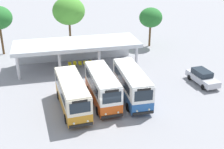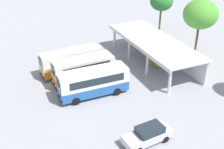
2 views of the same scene
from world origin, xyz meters
name	(u,v)px [view 1 (image 1 of 2)]	position (x,y,z in m)	size (l,w,h in m)	color
ground_plane	(107,116)	(0.00, 0.00, 0.00)	(180.00, 180.00, 0.00)	#939399
city_bus_nearest_orange	(72,93)	(-2.96, 2.10, 1.72)	(2.77, 8.01, 3.10)	black
city_bus_second_in_row	(102,86)	(0.16, 2.67, 1.83)	(2.44, 7.46, 3.31)	black
city_bus_middle_cream	(132,83)	(3.28, 2.76, 1.77)	(2.37, 7.92, 3.20)	black
parked_car_flank	(202,77)	(12.44, 4.39, 0.83)	(2.13, 4.71, 1.62)	black
terminal_canopy	(76,46)	(-1.02, 13.74, 2.65)	(16.16, 5.78, 3.40)	silver
waiting_chair_end_by_column	(70,65)	(-2.09, 12.70, 0.52)	(0.46, 0.46, 0.86)	slate
waiting_chair_second_from_end	(75,64)	(-1.42, 12.80, 0.52)	(0.46, 0.46, 0.86)	slate
waiting_chair_middle_seat	(80,64)	(-0.75, 12.66, 0.52)	(0.46, 0.46, 0.86)	slate
waiting_chair_fourth_seat	(85,63)	(-0.08, 12.66, 0.52)	(0.46, 0.46, 0.86)	slate
waiting_chair_fifth_seat	(90,63)	(0.60, 12.71, 0.52)	(0.46, 0.46, 0.86)	slate
roadside_tree_behind_canopy	(69,11)	(-1.12, 20.46, 5.97)	(4.82, 4.82, 8.04)	brown
roadside_tree_east_of_canopy	(151,18)	(11.41, 19.23, 4.59)	(3.60, 3.60, 6.15)	brown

